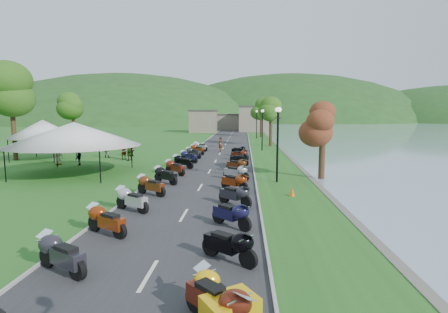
{
  "coord_description": "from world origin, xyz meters",
  "views": [
    {
      "loc": [
        2.75,
        -5.49,
        4.73
      ],
      "look_at": [
        1.2,
        21.49,
        1.3
      ],
      "focal_mm": 28.0,
      "sensor_mm": 36.0,
      "label": 1
    }
  ],
  "objects": [
    {
      "name": "moto_row_left",
      "position": [
        -2.49,
        15.42,
        0.55
      ],
      "size": [
        2.6,
        44.83,
        1.1
      ],
      "primitive_type": null,
      "color": "#331411",
      "rests_on": "ground"
    },
    {
      "name": "pedestrian_b",
      "position": [
        -11.57,
        29.95,
        0.0
      ],
      "size": [
        0.88,
        0.56,
        1.71
      ],
      "primitive_type": "imported",
      "rotation": [
        0.0,
        0.0,
        3.01
      ],
      "color": "slate",
      "rests_on": "ground"
    },
    {
      "name": "road",
      "position": [
        0.0,
        40.0,
        0.01
      ],
      "size": [
        7.0,
        120.0,
        0.02
      ],
      "primitive_type": "cube",
      "color": "#313133",
      "rests_on": "ground"
    },
    {
      "name": "hills_backdrop",
      "position": [
        0.0,
        200.0,
        0.0
      ],
      "size": [
        360.0,
        120.0,
        76.0
      ],
      "primitive_type": null,
      "color": "#285621",
      "rests_on": "ground"
    },
    {
      "name": "tree_park_left",
      "position": [
        -19.93,
        27.68,
        5.63
      ],
      "size": [
        4.05,
        4.05,
        11.26
      ],
      "primitive_type": null,
      "color": "#376C1C",
      "rests_on": "ground"
    },
    {
      "name": "pedestrian_a",
      "position": [
        -9.35,
        28.87,
        0.0
      ],
      "size": [
        0.79,
        0.87,
        1.94
      ],
      "primitive_type": "imported",
      "rotation": [
        0.0,
        0.0,
        1.08
      ],
      "color": "slate",
      "rests_on": "ground"
    },
    {
      "name": "far_building",
      "position": [
        -2.0,
        85.0,
        2.5
      ],
      "size": [
        18.0,
        16.0,
        5.0
      ],
      "primitive_type": "cube",
      "color": "gray",
      "rests_on": "ground"
    },
    {
      "name": "tree_lakeside",
      "position": [
        8.3,
        19.5,
        3.14
      ],
      "size": [
        2.26,
        2.26,
        6.28
      ],
      "primitive_type": null,
      "color": "#376C1C",
      "rests_on": "ground"
    },
    {
      "name": "yellow_trike",
      "position": [
        2.16,
        2.0,
        0.5
      ],
      "size": [
        2.32,
        2.56,
        0.99
      ],
      "primitive_type": null,
      "rotation": [
        0.0,
        0.0,
        2.15
      ],
      "color": "#EEB30C",
      "rests_on": "ground"
    },
    {
      "name": "pedestrian_c",
      "position": [
        -12.07,
        24.71,
        0.0
      ],
      "size": [
        0.55,
        1.09,
        1.62
      ],
      "primitive_type": "imported",
      "rotation": [
        0.0,
        0.0,
        4.83
      ],
      "color": "slate",
      "rests_on": "ground"
    },
    {
      "name": "vendor_tent_main",
      "position": [
        -10.14,
        20.3,
        2.0
      ],
      "size": [
        6.61,
        6.61,
        4.0
      ],
      "primitive_type": null,
      "color": "silver",
      "rests_on": "ground"
    },
    {
      "name": "vendor_tent_side",
      "position": [
        -17.21,
        28.11,
        2.0
      ],
      "size": [
        4.4,
        4.4,
        4.0
      ],
      "primitive_type": null,
      "color": "silver",
      "rests_on": "ground"
    },
    {
      "name": "moto_row_right",
      "position": [
        2.23,
        16.93,
        0.55
      ],
      "size": [
        2.6,
        32.85,
        1.1
      ],
      "primitive_type": null,
      "color": "#331411",
      "rests_on": "ground"
    }
  ]
}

